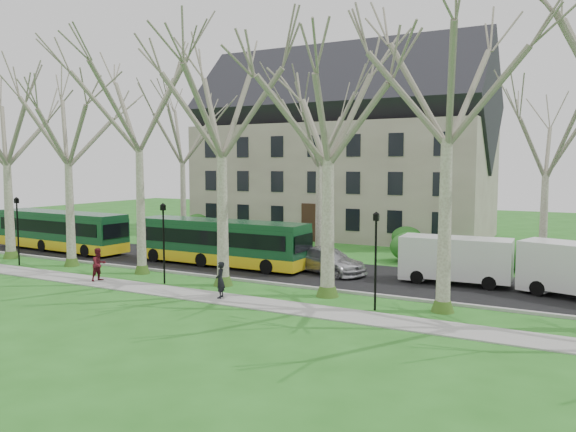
% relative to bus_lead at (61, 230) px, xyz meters
% --- Properties ---
extents(ground, '(120.00, 120.00, 0.00)m').
position_rel_bus_lead_xyz_m(ground, '(20.50, -4.40, -1.55)').
color(ground, '#25641C').
rests_on(ground, ground).
extents(sidewalk, '(70.00, 2.00, 0.06)m').
position_rel_bus_lead_xyz_m(sidewalk, '(20.50, -6.90, -1.52)').
color(sidewalk, gray).
rests_on(sidewalk, ground).
extents(road, '(80.00, 8.00, 0.06)m').
position_rel_bus_lead_xyz_m(road, '(20.50, 1.10, -1.52)').
color(road, black).
rests_on(road, ground).
extents(curb, '(80.00, 0.25, 0.14)m').
position_rel_bus_lead_xyz_m(curb, '(20.50, -2.90, -1.48)').
color(curb, '#A5A39E').
rests_on(curb, ground).
extents(building, '(26.50, 12.20, 16.00)m').
position_rel_bus_lead_xyz_m(building, '(14.50, 19.60, 6.51)').
color(building, gray).
rests_on(building, ground).
extents(tree_row_verge, '(49.00, 7.00, 14.00)m').
position_rel_bus_lead_xyz_m(tree_row_verge, '(20.50, -4.10, 5.45)').
color(tree_row_verge, gray).
rests_on(tree_row_verge, ground).
extents(tree_row_far, '(33.00, 7.00, 12.00)m').
position_rel_bus_lead_xyz_m(tree_row_far, '(19.16, 6.60, 4.45)').
color(tree_row_far, gray).
rests_on(tree_row_far, ground).
extents(lamp_row, '(36.22, 0.22, 4.30)m').
position_rel_bus_lead_xyz_m(lamp_row, '(20.50, -5.40, 1.02)').
color(lamp_row, black).
rests_on(lamp_row, ground).
extents(hedges, '(30.60, 8.60, 2.00)m').
position_rel_bus_lead_xyz_m(hedges, '(15.83, 9.60, -0.55)').
color(hedges, '#1A5C1F').
rests_on(hedges, ground).
extents(bus_lead, '(12.09, 3.21, 2.99)m').
position_rel_bus_lead_xyz_m(bus_lead, '(0.00, 0.00, 0.00)').
color(bus_lead, '#123F22').
rests_on(bus_lead, road).
extents(bus_follow, '(11.93, 2.69, 2.97)m').
position_rel_bus_lead_xyz_m(bus_follow, '(14.13, 0.43, -0.01)').
color(bus_follow, '#123F22').
rests_on(bus_follow, road).
extents(sedan, '(5.54, 3.70, 1.49)m').
position_rel_bus_lead_xyz_m(sedan, '(21.27, 1.22, -0.75)').
color(sedan, '#B3B2B7').
rests_on(sedan, road).
extents(van_a, '(5.82, 2.33, 2.50)m').
position_rel_bus_lead_xyz_m(van_a, '(28.54, 1.75, -0.24)').
color(van_a, silver).
rests_on(van_a, road).
extents(pedestrian_a, '(0.61, 0.74, 1.75)m').
position_rel_bus_lead_xyz_m(pedestrian_a, '(19.23, -6.90, -0.62)').
color(pedestrian_a, black).
rests_on(pedestrian_a, sidewalk).
extents(pedestrian_b, '(0.80, 0.97, 1.83)m').
position_rel_bus_lead_xyz_m(pedestrian_b, '(11.03, -6.74, -0.58)').
color(pedestrian_b, '#50121A').
rests_on(pedestrian_b, sidewalk).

